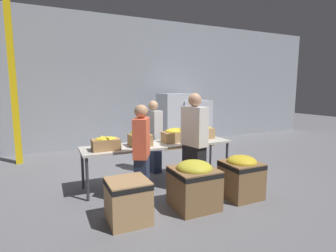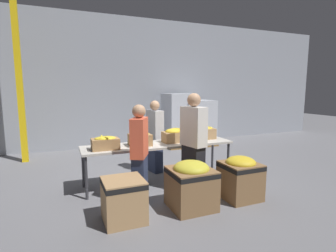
{
  "view_description": "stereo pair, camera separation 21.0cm",
  "coord_description": "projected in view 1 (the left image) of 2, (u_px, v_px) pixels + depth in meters",
  "views": [
    {
      "loc": [
        -1.9,
        -4.51,
        1.81
      ],
      "look_at": [
        0.14,
        -0.1,
        1.12
      ],
      "focal_mm": 28.0,
      "sensor_mm": 36.0,
      "label": 1
    },
    {
      "loc": [
        -1.71,
        -4.6,
        1.81
      ],
      "look_at": [
        0.14,
        -0.1,
        1.12
      ],
      "focal_mm": 28.0,
      "sensor_mm": 36.0,
      "label": 2
    }
  ],
  "objects": [
    {
      "name": "ground_plane",
      "position": [
        159.0,
        182.0,
        5.1
      ],
      "size": [
        30.0,
        30.0,
        0.0
      ],
      "primitive_type": "plane",
      "color": "slate"
    },
    {
      "name": "wall_back",
      "position": [
        113.0,
        82.0,
        8.06
      ],
      "size": [
        16.0,
        0.08,
        4.0
      ],
      "color": "#9399A3",
      "rests_on": "ground_plane"
    },
    {
      "name": "sorting_table",
      "position": [
        159.0,
        146.0,
        5.0
      ],
      "size": [
        2.88,
        0.71,
        0.77
      ],
      "color": "beige",
      "rests_on": "ground_plane"
    },
    {
      "name": "banana_box_0",
      "position": [
        106.0,
        143.0,
        4.47
      ],
      "size": [
        0.46,
        0.31,
        0.24
      ],
      "color": "#A37A4C",
      "rests_on": "sorting_table"
    },
    {
      "name": "banana_box_1",
      "position": [
        140.0,
        139.0,
        4.8
      ],
      "size": [
        0.39,
        0.34,
        0.27
      ],
      "color": "#A37A4C",
      "rests_on": "sorting_table"
    },
    {
      "name": "banana_box_2",
      "position": [
        173.0,
        135.0,
        5.12
      ],
      "size": [
        0.4,
        0.31,
        0.29
      ],
      "color": "tan",
      "rests_on": "sorting_table"
    },
    {
      "name": "banana_box_3",
      "position": [
        204.0,
        132.0,
        5.49
      ],
      "size": [
        0.39,
        0.28,
        0.29
      ],
      "color": "tan",
      "rests_on": "sorting_table"
    },
    {
      "name": "volunteer_0",
      "position": [
        154.0,
        137.0,
        5.66
      ],
      "size": [
        0.28,
        0.45,
        1.56
      ],
      "rotation": [
        0.0,
        0.0,
        -1.39
      ],
      "color": "#2D3856",
      "rests_on": "ground_plane"
    },
    {
      "name": "volunteer_1",
      "position": [
        142.0,
        155.0,
        4.12
      ],
      "size": [
        0.39,
        0.47,
        1.57
      ],
      "rotation": [
        0.0,
        0.0,
        1.08
      ],
      "color": "#2D3856",
      "rests_on": "ground_plane"
    },
    {
      "name": "volunteer_2",
      "position": [
        194.0,
        143.0,
        4.58
      ],
      "size": [
        0.34,
        0.51,
        1.74
      ],
      "rotation": [
        0.0,
        0.0,
        1.81
      ],
      "color": "black",
      "rests_on": "ground_plane"
    },
    {
      "name": "donation_bin_0",
      "position": [
        128.0,
        199.0,
        3.56
      ],
      "size": [
        0.55,
        0.55,
        0.59
      ],
      "color": "tan",
      "rests_on": "ground_plane"
    },
    {
      "name": "donation_bin_1",
      "position": [
        194.0,
        183.0,
        3.99
      ],
      "size": [
        0.64,
        0.64,
        0.74
      ],
      "color": "olive",
      "rests_on": "ground_plane"
    },
    {
      "name": "donation_bin_2",
      "position": [
        241.0,
        175.0,
        4.37
      ],
      "size": [
        0.58,
        0.58,
        0.72
      ],
      "color": "olive",
      "rests_on": "ground_plane"
    },
    {
      "name": "support_pillar",
      "position": [
        13.0,
        80.0,
        6.12
      ],
      "size": [
        0.14,
        0.14,
        4.0
      ],
      "color": "yellow",
      "rests_on": "ground_plane"
    },
    {
      "name": "pallet_stack_0",
      "position": [
        174.0,
        120.0,
        8.27
      ],
      "size": [
        0.98,
        0.98,
        1.66
      ],
      "color": "olive",
      "rests_on": "ground_plane"
    },
    {
      "name": "pallet_stack_1",
      "position": [
        191.0,
        123.0,
        8.54
      ],
      "size": [
        1.1,
        1.1,
        1.44
      ],
      "color": "olive",
      "rests_on": "ground_plane"
    }
  ]
}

